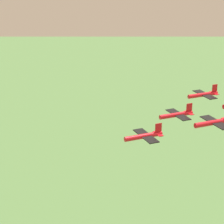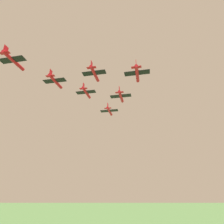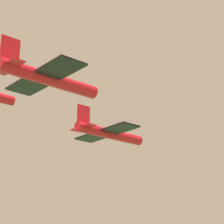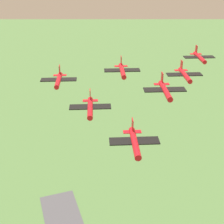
# 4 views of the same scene
# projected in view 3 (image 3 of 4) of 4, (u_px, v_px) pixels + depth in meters

# --- Properties ---
(jet_0) EXTENTS (10.99, 10.34, 3.68)m
(jet_0) POSITION_uv_depth(u_px,v_px,m) (107.00, 133.00, 58.32)
(jet_0) COLOR red
(jet_2) EXTENTS (10.99, 10.34, 3.68)m
(jet_2) POSITION_uv_depth(u_px,v_px,m) (46.00, 78.00, 42.49)
(jet_2) COLOR red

